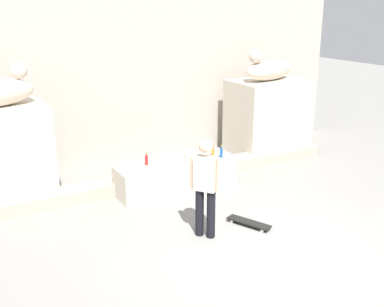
{
  "coord_description": "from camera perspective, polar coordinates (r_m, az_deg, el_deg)",
  "views": [
    {
      "loc": [
        -4.21,
        -4.8,
        3.71
      ],
      "look_at": [
        -0.21,
        2.27,
        1.1
      ],
      "focal_mm": 44.43,
      "sensor_mm": 36.0,
      "label": 1
    }
  ],
  "objects": [
    {
      "name": "bottle_red",
      "position": [
        9.43,
        -5.49,
        -0.79
      ],
      "size": [
        0.07,
        0.07,
        0.26
      ],
      "color": "red",
      "rests_on": "ledge_block"
    },
    {
      "name": "skateboard",
      "position": [
        8.35,
        6.84,
        -8.21
      ],
      "size": [
        0.51,
        0.81,
        0.08
      ],
      "rotation": [
        0.0,
        0.0,
        1.99
      ],
      "color": "black",
      "rests_on": "ground_plane"
    },
    {
      "name": "stair_step",
      "position": [
        10.18,
        -3.05,
        -2.79
      ],
      "size": [
        8.18,
        0.5,
        0.26
      ],
      "primitive_type": "cube",
      "color": "#A9A08F",
      "rests_on": "ground_plane"
    },
    {
      "name": "bottle_blue",
      "position": [
        9.84,
        3.53,
        0.09
      ],
      "size": [
        0.07,
        0.07,
        0.27
      ],
      "color": "#194C99",
      "rests_on": "ledge_block"
    },
    {
      "name": "ledge_block",
      "position": [
        9.73,
        -1.83,
        -2.68
      ],
      "size": [
        2.52,
        0.73,
        0.61
      ],
      "primitive_type": "cube",
      "color": "beige",
      "rests_on": "ground_plane"
    },
    {
      "name": "statue_reclining_right",
      "position": [
        11.89,
        9.18,
        10.01
      ],
      "size": [
        1.69,
        0.93,
        0.78
      ],
      "rotation": [
        0.0,
        0.0,
        3.39
      ],
      "color": "beige",
      "rests_on": "pedestal_right"
    },
    {
      "name": "ground_plane",
      "position": [
        7.39,
        10.41,
        -12.67
      ],
      "size": [
        40.0,
        40.0,
        0.0
      ],
      "primitive_type": "plane",
      "color": "gray"
    },
    {
      "name": "pedestal_left",
      "position": [
        9.69,
        -22.06,
        -0.21
      ],
      "size": [
        1.83,
        1.31,
        1.85
      ],
      "primitive_type": "cube",
      "color": "beige",
      "rests_on": "ground_plane"
    },
    {
      "name": "facade_wall",
      "position": [
        11.38,
        -8.0,
        14.8
      ],
      "size": [
        11.62,
        0.6,
        6.28
      ],
      "primitive_type": "cube",
      "color": "#B6ADA1",
      "rests_on": "ground_plane"
    },
    {
      "name": "pedestal_right",
      "position": [
        12.14,
        9.0,
        4.36
      ],
      "size": [
        1.83,
        1.31,
        1.85
      ],
      "primitive_type": "cube",
      "color": "beige",
      "rests_on": "ground_plane"
    },
    {
      "name": "bottle_orange",
      "position": [
        9.89,
        2.52,
        0.25
      ],
      "size": [
        0.06,
        0.06,
        0.28
      ],
      "color": "orange",
      "rests_on": "ledge_block"
    },
    {
      "name": "skater",
      "position": [
        7.61,
        1.64,
        -3.68
      ],
      "size": [
        0.38,
        0.45,
        1.67
      ],
      "rotation": [
        0.0,
        0.0,
        2.22
      ],
      "color": "black",
      "rests_on": "ground_plane"
    },
    {
      "name": "bottle_clear",
      "position": [
        9.79,
        -0.59,
        0.06
      ],
      "size": [
        0.07,
        0.07,
        0.28
      ],
      "color": "silver",
      "rests_on": "ledge_block"
    }
  ]
}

